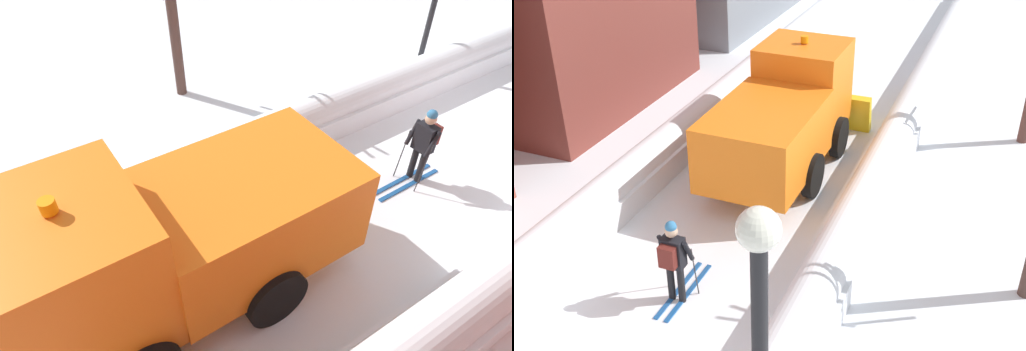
{
  "view_description": "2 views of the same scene",
  "coord_description": "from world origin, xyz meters",
  "views": [
    {
      "loc": [
        -4.18,
        10.05,
        6.7
      ],
      "look_at": [
        1.04,
        6.58,
        1.21
      ],
      "focal_mm": 31.62,
      "sensor_mm": 36.0,
      "label": 1
    },
    {
      "loc": [
        5.3,
        -5.12,
        8.23
      ],
      "look_at": [
        0.87,
        5.95,
        1.29
      ],
      "focal_mm": 44.67,
      "sensor_mm": 36.0,
      "label": 2
    }
  ],
  "objects": [
    {
      "name": "plow_truck",
      "position": [
        0.2,
        8.64,
        1.48
      ],
      "size": [
        3.2,
        5.98,
        3.12
      ],
      "color": "orange",
      "rests_on": "ground"
    },
    {
      "name": "skier",
      "position": [
        0.15,
        2.94,
        1.0
      ],
      "size": [
        0.62,
        1.8,
        1.81
      ],
      "color": "black",
      "rests_on": "ground"
    },
    {
      "name": "bare_tree_near",
      "position": [
        6.35,
        5.56,
        2.24
      ],
      "size": [
        1.26,
        0.83,
        4.77
      ],
      "color": "#453029",
      "rests_on": "ground"
    },
    {
      "name": "snowbank_right",
      "position": [
        2.73,
        10.0,
        0.45
      ],
      "size": [
        1.1,
        36.0,
        1.03
      ],
      "color": "white",
      "rests_on": "ground"
    },
    {
      "name": "ground_plane",
      "position": [
        0.0,
        10.0,
        0.0
      ],
      "size": [
        80.0,
        80.0,
        0.0
      ],
      "primitive_type": "plane",
      "color": "white"
    }
  ]
}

